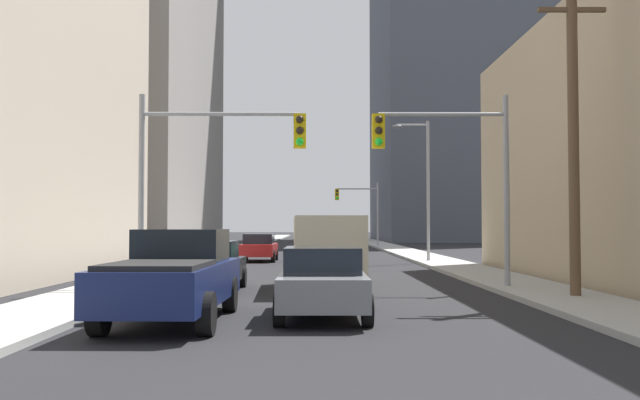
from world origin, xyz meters
TOP-DOWN VIEW (x-y plane):
  - sidewalk_left at (-6.29, 50.00)m, footprint 2.60×160.00m
  - sidewalk_right at (6.29, 50.00)m, footprint 2.60×160.00m
  - pickup_truck_navy at (-3.20, 10.04)m, footprint 2.20×5.46m
  - cargo_van_beige at (0.08, 17.07)m, footprint 2.18×5.28m
  - sedan_grey at (-0.13, 10.60)m, footprint 1.95×4.21m
  - sedan_black at (-3.47, 16.54)m, footprint 1.95×4.21m
  - sedan_green at (0.10, 32.36)m, footprint 1.95×4.26m
  - sedan_red at (-3.37, 33.89)m, footprint 1.95×4.23m
  - sedan_silver at (0.03, 42.76)m, footprint 1.95×4.22m
  - traffic_signal_near_left at (-3.36, 16.73)m, footprint 5.12×0.44m
  - traffic_signal_near_right at (3.78, 16.73)m, footprint 4.21×0.44m
  - traffic_signal_far_right at (3.85, 59.60)m, footprint 4.06×0.44m
  - utility_pole_right at (6.55, 13.80)m, footprint 2.20×0.28m
  - street_lamp_right at (5.40, 31.81)m, footprint 1.97×0.32m
  - building_left_mid_office at (-20.13, 48.69)m, footprint 22.25×24.46m
  - building_right_far_highrise at (21.14, 87.17)m, footprint 25.62×29.18m

SIDE VIEW (x-z plane):
  - sidewalk_left at x=-6.29m, z-range 0.00..0.15m
  - sidewalk_right at x=6.29m, z-range 0.00..0.15m
  - sedan_grey at x=-0.13m, z-range 0.01..1.53m
  - sedan_black at x=-3.47m, z-range 0.01..1.53m
  - sedan_green at x=0.10m, z-range 0.01..1.53m
  - sedan_red at x=-3.37m, z-range 0.01..1.53m
  - sedan_silver at x=0.03m, z-range 0.01..1.53m
  - pickup_truck_navy at x=-3.20m, z-range -0.02..1.88m
  - cargo_van_beige at x=0.08m, z-range 0.16..2.42m
  - traffic_signal_far_right at x=3.85m, z-range 1.06..7.06m
  - traffic_signal_near_right at x=3.78m, z-range 1.06..7.06m
  - traffic_signal_near_left at x=-3.36m, z-range 1.10..7.10m
  - street_lamp_right at x=5.40m, z-range 0.74..8.24m
  - utility_pole_right at x=6.55m, z-range 0.27..9.39m
  - building_left_mid_office at x=-20.13m, z-range 0.00..30.99m
  - building_right_far_highrise at x=21.14m, z-range 0.00..62.80m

